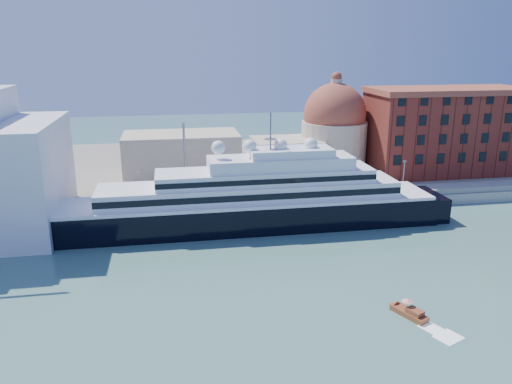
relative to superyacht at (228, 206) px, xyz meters
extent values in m
plane|color=#3D6A62|center=(12.03, -23.00, -4.74)|extent=(400.00, 400.00, 0.00)
cube|color=gray|center=(12.03, 11.00, -3.49)|extent=(180.00, 10.00, 2.50)
cube|color=slate|center=(12.03, 52.00, -3.74)|extent=(260.00, 72.00, 2.00)
cube|color=slate|center=(12.03, 6.50, -1.64)|extent=(180.00, 0.10, 1.20)
cube|color=black|center=(2.50, 0.00, -2.44)|extent=(81.49, 12.54, 6.79)
cone|color=black|center=(-40.33, 0.00, -2.44)|extent=(10.45, 12.54, 12.54)
cube|color=black|center=(43.25, 0.00, -2.65)|extent=(6.27, 11.49, 6.27)
cube|color=white|center=(2.50, 0.00, 1.21)|extent=(79.40, 12.75, 0.63)
cube|color=white|center=(4.59, 0.00, 3.09)|extent=(60.60, 10.45, 3.13)
cube|color=black|center=(4.59, -5.22, 3.09)|extent=(60.60, 0.15, 1.25)
cube|color=white|center=(7.73, 0.00, 6.02)|extent=(43.88, 9.40, 2.72)
cube|color=white|center=(10.86, 0.00, 8.63)|extent=(29.25, 8.36, 2.51)
cube|color=white|center=(12.95, 0.00, 10.72)|extent=(16.72, 7.31, 1.67)
cylinder|color=slate|center=(8.77, 0.00, 15.11)|extent=(0.31, 0.31, 7.31)
sphere|color=white|center=(-1.68, 0.00, 12.18)|extent=(2.72, 2.72, 2.72)
sphere|color=white|center=(4.59, 0.00, 12.18)|extent=(2.72, 2.72, 2.72)
sphere|color=white|center=(10.86, 0.00, 12.18)|extent=(2.72, 2.72, 2.72)
sphere|color=white|center=(17.13, 0.00, 12.18)|extent=(2.72, 2.72, 2.72)
cube|color=white|center=(-22.72, -0.98, -4.17)|extent=(11.92, 5.89, 1.52)
cube|color=white|center=(-20.86, -0.62, -2.94)|extent=(4.18, 3.05, 1.14)
cube|color=brown|center=(20.57, -39.08, -4.42)|extent=(3.87, 5.71, 0.91)
cube|color=brown|center=(20.94, -39.91, -3.65)|extent=(2.25, 2.66, 0.73)
cylinder|color=slate|center=(20.39, -38.66, -3.29)|extent=(0.05, 0.05, 1.45)
cone|color=red|center=(20.39, -38.66, -2.47)|extent=(1.63, 1.63, 0.36)
cube|color=maroon|center=(64.03, 29.00, 8.26)|extent=(42.00, 18.00, 22.00)
cube|color=brown|center=(64.03, 29.00, 19.76)|extent=(43.00, 19.00, 1.50)
cylinder|color=beige|center=(34.03, 35.00, 4.26)|extent=(18.00, 18.00, 14.00)
sphere|color=brown|center=(34.03, 35.00, 13.26)|extent=(17.00, 17.00, 17.00)
cylinder|color=beige|center=(34.03, 35.00, 21.26)|extent=(3.00, 3.00, 3.00)
cube|color=beige|center=(20.03, 33.00, 2.26)|extent=(18.00, 14.00, 10.00)
cube|color=beige|center=(-7.97, 35.00, 3.26)|extent=(30.00, 16.00, 12.00)
cylinder|color=slate|center=(-17.97, 8.00, 1.76)|extent=(0.24, 0.24, 8.00)
cube|color=slate|center=(-17.97, 8.00, 5.86)|extent=(0.80, 0.30, 0.25)
cylinder|color=slate|center=(12.03, 8.00, 1.76)|extent=(0.24, 0.24, 8.00)
cube|color=slate|center=(12.03, 8.00, 5.86)|extent=(0.80, 0.30, 0.25)
cylinder|color=slate|center=(42.03, 8.00, 1.76)|extent=(0.24, 0.24, 8.00)
cube|color=slate|center=(42.03, 8.00, 5.86)|extent=(0.80, 0.30, 0.25)
cylinder|color=slate|center=(-7.97, 10.00, 6.76)|extent=(0.50, 0.50, 18.00)
camera|label=1|loc=(-11.18, -96.08, 31.52)|focal=35.00mm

